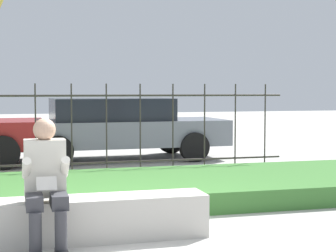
% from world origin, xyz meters
% --- Properties ---
extents(ground_plane, '(60.00, 60.00, 0.00)m').
position_xyz_m(ground_plane, '(0.00, 0.00, 0.00)').
color(ground_plane, '#B2AFA8').
extents(stone_bench, '(2.21, 0.46, 0.43)m').
position_xyz_m(stone_bench, '(-0.38, 0.00, 0.19)').
color(stone_bench, beige).
rests_on(stone_bench, ground_plane).
extents(person_seated_reader, '(0.42, 0.73, 1.23)m').
position_xyz_m(person_seated_reader, '(-0.89, -0.26, 0.67)').
color(person_seated_reader, black).
rests_on(person_seated_reader, ground_plane).
extents(grass_berm, '(8.71, 2.44, 0.27)m').
position_xyz_m(grass_berm, '(0.00, 1.92, 0.14)').
color(grass_berm, '#3D7533').
rests_on(grass_berm, ground_plane).
extents(iron_fence, '(6.71, 0.03, 1.60)m').
position_xyz_m(iron_fence, '(0.00, 3.47, 0.84)').
color(iron_fence, '#332D28').
rests_on(iron_fence, ground_plane).
extents(car_parked_center, '(4.57, 1.95, 1.32)m').
position_xyz_m(car_parked_center, '(0.97, 6.32, 0.71)').
color(car_parked_center, slate).
rests_on(car_parked_center, ground_plane).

